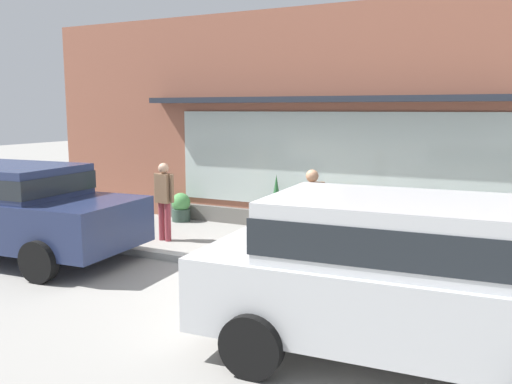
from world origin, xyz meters
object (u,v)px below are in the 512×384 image
object	(u,v)px
potted_plant_corner_tall	(332,223)
pedestrian_with_handbag	(313,209)
potted_plant_trailing_edge	(276,205)
fire_hydrant	(281,232)
potted_plant_window_right	(181,207)
parked_car_navy	(15,206)
pedestrian_passerby	(164,196)
potted_plant_window_left	(488,229)
parked_car_silver	(400,272)

from	to	relation	value
potted_plant_corner_tall	pedestrian_with_handbag	bearing A→B (deg)	-80.81
potted_plant_corner_tall	potted_plant_trailing_edge	bearing A→B (deg)	-171.63
potted_plant_trailing_edge	pedestrian_with_handbag	bearing A→B (deg)	-50.20
fire_hydrant	pedestrian_with_handbag	size ratio (longest dim) A/B	0.52
fire_hydrant	potted_plant_window_right	distance (m)	3.71
potted_plant_window_right	parked_car_navy	bearing A→B (deg)	-101.30
parked_car_navy	potted_plant_corner_tall	distance (m)	6.05
pedestrian_with_handbag	pedestrian_passerby	size ratio (longest dim) A/B	1.03
pedestrian_passerby	potted_plant_corner_tall	bearing A→B (deg)	38.37
pedestrian_with_handbag	potted_plant_window_left	size ratio (longest dim) A/B	1.78
fire_hydrant	parked_car_silver	xyz separation A→B (m)	(2.81, -3.29, 0.54)
potted_plant_window_left	pedestrian_with_handbag	bearing A→B (deg)	-141.41
pedestrian_with_handbag	parked_car_silver	xyz separation A→B (m)	(2.12, -3.07, 0.03)
parked_car_silver	potted_plant_window_left	world-z (taller)	parked_car_silver
pedestrian_with_handbag	pedestrian_passerby	distance (m)	3.20
potted_plant_window_right	potted_plant_trailing_edge	bearing A→B (deg)	-1.56
parked_car_silver	potted_plant_window_left	distance (m)	5.20
potted_plant_window_right	potted_plant_corner_tall	bearing A→B (deg)	1.69
fire_hydrant	potted_plant_window_right	xyz separation A→B (m)	(-3.31, 1.67, -0.09)
parked_car_silver	potted_plant_corner_tall	bearing A→B (deg)	112.34
pedestrian_with_handbag	parked_car_navy	distance (m)	5.20
potted_plant_window_right	potted_plant_window_left	world-z (taller)	potted_plant_window_left
fire_hydrant	potted_plant_corner_tall	world-z (taller)	fire_hydrant
fire_hydrant	potted_plant_window_right	size ratio (longest dim) A/B	1.25
parked_car_navy	potted_plant_trailing_edge	bearing A→B (deg)	45.85
parked_car_silver	potted_plant_corner_tall	world-z (taller)	parked_car_silver
pedestrian_passerby	potted_plant_corner_tall	world-z (taller)	pedestrian_passerby
pedestrian_with_handbag	potted_plant_corner_tall	bearing A→B (deg)	45.28
parked_car_navy	potted_plant_corner_tall	bearing A→B (deg)	38.22
fire_hydrant	pedestrian_passerby	xyz separation A→B (m)	(-2.51, -0.06, 0.48)
parked_car_navy	potted_plant_window_left	distance (m)	8.49
fire_hydrant	pedestrian_passerby	bearing A→B (deg)	-178.64
fire_hydrant	potted_plant_window_left	size ratio (longest dim) A/B	0.93
pedestrian_with_handbag	parked_car_navy	bearing A→B (deg)	149.16
potted_plant_window_right	potted_plant_window_left	distance (m)	6.62
pedestrian_with_handbag	parked_car_silver	size ratio (longest dim) A/B	0.36
pedestrian_passerby	parked_car_silver	world-z (taller)	parked_car_silver
potted_plant_window_left	potted_plant_corner_tall	world-z (taller)	potted_plant_window_left
pedestrian_passerby	potted_plant_trailing_edge	xyz separation A→B (m)	(1.68, 1.66, -0.31)
parked_car_navy	potted_plant_trailing_edge	distance (m)	5.07
pedestrian_with_handbag	potted_plant_corner_tall	world-z (taller)	pedestrian_with_handbag
potted_plant_corner_tall	fire_hydrant	bearing A→B (deg)	-101.67
potted_plant_trailing_edge	potted_plant_window_left	distance (m)	4.15
potted_plant_corner_tall	pedestrian_passerby	bearing A→B (deg)	-147.42
potted_plant_trailing_edge	potted_plant_window_left	size ratio (longest dim) A/B	1.38
fire_hydrant	parked_car_silver	distance (m)	4.36
pedestrian_with_handbag	potted_plant_trailing_edge	bearing A→B (deg)	75.89
potted_plant_window_left	fire_hydrant	bearing A→B (deg)	-150.59
pedestrian_with_handbag	potted_plant_window_left	world-z (taller)	pedestrian_with_handbag
fire_hydrant	pedestrian_with_handbag	world-z (taller)	pedestrian_with_handbag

